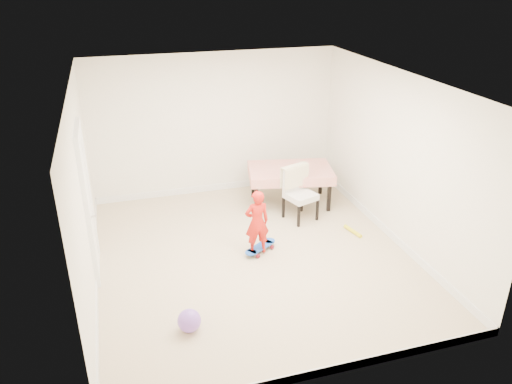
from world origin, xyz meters
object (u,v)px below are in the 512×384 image
object	(u,v)px
dining_table	(290,186)
balloon	(189,321)
skateboard	(260,249)
dining_chair	(301,194)
child	(257,224)

from	to	relation	value
dining_table	balloon	bearing A→B (deg)	-116.65
dining_table	skateboard	size ratio (longest dim) A/B	2.38
dining_table	dining_chair	bearing A→B (deg)	-81.69
skateboard	child	distance (m)	0.46
child	balloon	size ratio (longest dim) A/B	3.58
dining_table	skateboard	distance (m)	1.79
dining_chair	skateboard	size ratio (longest dim) A/B	1.51
skateboard	balloon	bearing A→B (deg)	-165.14
child	balloon	distance (m)	1.93
skateboard	balloon	distance (m)	1.98
child	balloon	world-z (taller)	child
dining_table	dining_chair	size ratio (longest dim) A/B	1.58
dining_chair	dining_table	bearing A→B (deg)	67.66
skateboard	balloon	size ratio (longest dim) A/B	2.18
skateboard	dining_chair	bearing A→B (deg)	7.66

